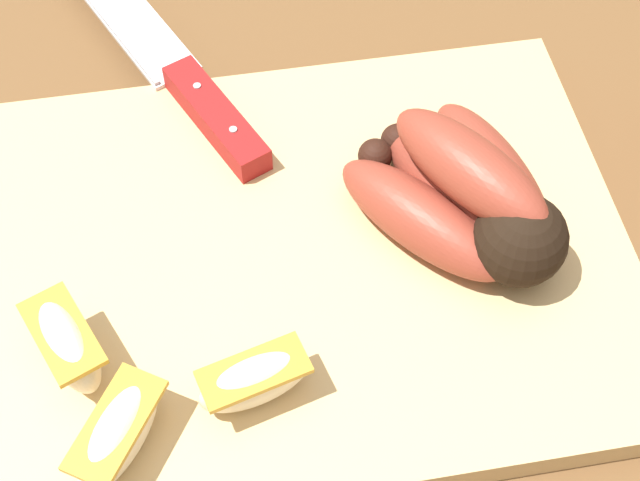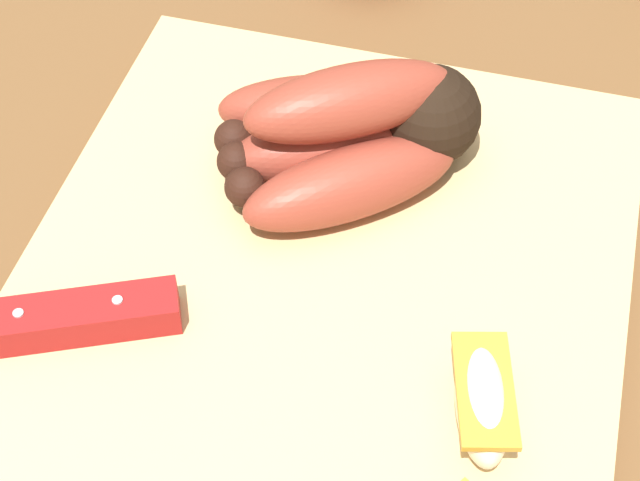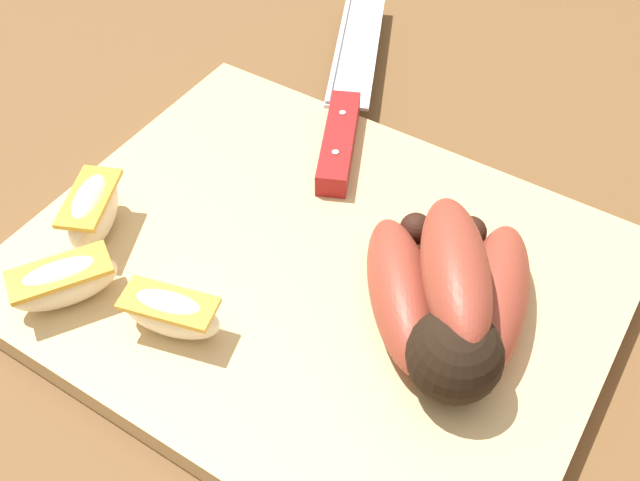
{
  "view_description": "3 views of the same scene",
  "coord_description": "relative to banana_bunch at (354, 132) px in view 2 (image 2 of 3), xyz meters",
  "views": [
    {
      "loc": [
        -0.06,
        -0.32,
        0.47
      ],
      "look_at": [
        -0.02,
        -0.04,
        0.06
      ],
      "focal_mm": 51.47,
      "sensor_mm": 36.0,
      "label": 1
    },
    {
      "loc": [
        -0.3,
        -0.1,
        0.42
      ],
      "look_at": [
        0.0,
        -0.01,
        0.04
      ],
      "focal_mm": 57.35,
      "sensor_mm": 36.0,
      "label": 2
    },
    {
      "loc": [
        0.15,
        -0.27,
        0.39
      ],
      "look_at": [
        -0.02,
        -0.01,
        0.04
      ],
      "focal_mm": 41.53,
      "sensor_mm": 36.0,
      "label": 3
    }
  ],
  "objects": [
    {
      "name": "ground_plane",
      "position": [
        -0.07,
        0.01,
        -0.05
      ],
      "size": [
        6.0,
        6.0,
        0.0
      ],
      "primitive_type": "plane",
      "color": "brown"
    },
    {
      "name": "cutting_board",
      "position": [
        -0.09,
        -0.0,
        -0.04
      ],
      "size": [
        0.37,
        0.3,
        0.02
      ],
      "primitive_type": "cube",
      "color": "tan",
      "rests_on": "ground_plane"
    },
    {
      "name": "banana_bunch",
      "position": [
        0.0,
        0.0,
        0.0
      ],
      "size": [
        0.13,
        0.15,
        0.07
      ],
      "color": "black",
      "rests_on": "cutting_board"
    },
    {
      "name": "apple_wedge_middle",
      "position": [
        -0.14,
        -0.09,
        -0.01
      ],
      "size": [
        0.07,
        0.04,
        0.03
      ],
      "color": "#F4E5C1",
      "rests_on": "cutting_board"
    }
  ]
}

